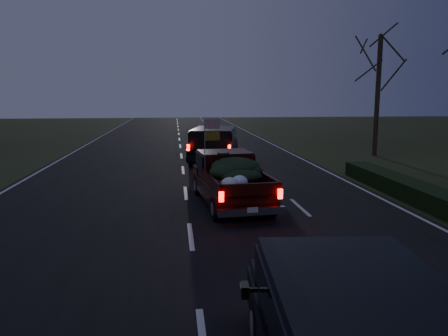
{
  "coord_description": "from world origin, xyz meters",
  "views": [
    {
      "loc": [
        -0.35,
        -10.74,
        3.57
      ],
      "look_at": [
        1.17,
        2.77,
        1.3
      ],
      "focal_mm": 35.0,
      "sensor_mm": 36.0,
      "label": 1
    }
  ],
  "objects": [
    {
      "name": "pickup_truck",
      "position": [
        1.42,
        3.2,
        0.94
      ],
      "size": [
        2.32,
        4.97,
        2.52
      ],
      "rotation": [
        0.0,
        0.0,
        0.1
      ],
      "color": "black",
      "rests_on": "ground"
    },
    {
      "name": "ground",
      "position": [
        0.0,
        0.0,
        0.0
      ],
      "size": [
        120.0,
        120.0,
        0.0
      ],
      "primitive_type": "plane",
      "color": "black",
      "rests_on": "ground"
    },
    {
      "name": "hedge_row",
      "position": [
        7.8,
        3.0,
        0.3
      ],
      "size": [
        1.0,
        10.0,
        0.6
      ],
      "primitive_type": "cube",
      "color": "black",
      "rests_on": "ground"
    },
    {
      "name": "road_asphalt",
      "position": [
        0.0,
        0.0,
        0.01
      ],
      "size": [
        14.0,
        120.0,
        0.02
      ],
      "primitive_type": "cube",
      "color": "black",
      "rests_on": "ground"
    },
    {
      "name": "bare_tree_far",
      "position": [
        11.5,
        14.0,
        5.23
      ],
      "size": [
        3.6,
        3.6,
        7.0
      ],
      "color": "black",
      "rests_on": "ground"
    },
    {
      "name": "lead_suv",
      "position": [
        1.72,
        12.28,
        1.14
      ],
      "size": [
        3.17,
        5.58,
        1.51
      ],
      "rotation": [
        0.0,
        0.0,
        -0.2
      ],
      "color": "black",
      "rests_on": "ground"
    }
  ]
}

